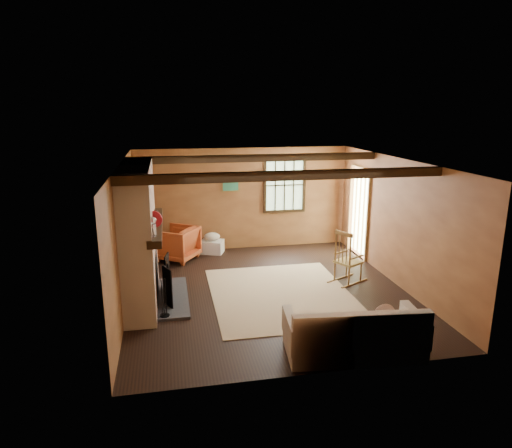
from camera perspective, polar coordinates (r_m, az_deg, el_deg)
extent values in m
plane|color=black|center=(8.55, 1.51, -8.38)|extent=(5.50, 5.50, 0.00)
cube|color=#9F6238|center=(10.79, -1.62, 3.14)|extent=(5.00, 0.02, 2.40)
cube|color=#9F6238|center=(5.64, 7.73, -7.73)|extent=(5.00, 0.02, 2.40)
cube|color=#9F6238|center=(8.01, -16.18, -1.46)|extent=(0.02, 5.50, 2.40)
cube|color=#9F6238|center=(9.02, 17.26, 0.23)|extent=(0.02, 5.50, 2.40)
cube|color=white|center=(7.93, 1.63, 7.81)|extent=(5.00, 5.50, 0.02)
cube|color=black|center=(6.78, 3.86, 6.06)|extent=(5.00, 0.12, 0.14)
cube|color=black|center=(9.10, -0.05, 8.24)|extent=(5.00, 0.12, 0.14)
cube|color=black|center=(10.91, 3.60, 4.85)|extent=(1.02, 0.06, 1.32)
cube|color=#B4D2A1|center=(10.94, 3.56, 4.87)|extent=(0.90, 0.01, 1.20)
cube|color=black|center=(10.92, 3.58, 4.86)|extent=(0.90, 0.03, 0.02)
cube|color=olive|center=(10.54, 12.72, 1.40)|extent=(0.06, 1.00, 2.06)
cube|color=#B4D2A1|center=(10.55, 12.87, 1.41)|extent=(0.01, 0.80, 1.85)
cube|color=olive|center=(10.64, -3.21, 5.16)|extent=(0.42, 0.03, 0.42)
cube|color=#26746A|center=(10.63, -3.20, 5.14)|extent=(0.36, 0.01, 0.36)
cube|color=#A2563E|center=(7.99, -14.39, -1.38)|extent=(0.50, 2.20, 2.40)
cube|color=black|center=(8.21, -13.57, -6.39)|extent=(0.38, 1.00, 0.85)
cube|color=#3D3D42|center=(8.36, -10.42, -8.99)|extent=(0.55, 1.80, 0.05)
cube|color=black|center=(7.94, -12.44, -0.24)|extent=(0.22, 2.30, 0.12)
cube|color=black|center=(7.86, -11.01, -7.69)|extent=(0.16, 0.32, 0.68)
cube|color=black|center=(8.19, -11.03, -6.78)|extent=(0.06, 0.34, 0.68)
cube|color=black|center=(8.51, -11.04, -5.94)|extent=(0.09, 0.34, 0.68)
cylinder|color=black|center=(7.63, -11.33, -11.12)|extent=(0.15, 0.15, 0.02)
cylinder|color=black|center=(7.48, -11.67, -9.12)|extent=(0.01, 0.01, 0.63)
cylinder|color=black|center=(7.50, -11.44, -9.02)|extent=(0.01, 0.01, 0.63)
cylinder|color=black|center=(7.53, -11.22, -8.93)|extent=(0.01, 0.01, 0.63)
cylinder|color=white|center=(7.06, -12.71, -0.75)|extent=(0.09, 0.09, 0.20)
sphere|color=white|center=(7.02, -12.78, 0.45)|extent=(0.11, 0.11, 0.11)
cylinder|color=red|center=(7.57, -12.64, 0.58)|extent=(0.27, 0.09, 0.27)
cube|color=black|center=(7.94, -12.56, 0.61)|extent=(0.23, 0.18, 0.11)
cylinder|color=black|center=(8.28, -12.51, 1.16)|extent=(0.08, 0.08, 0.10)
cylinder|color=black|center=(8.51, -12.48, 1.47)|extent=(0.08, 0.08, 0.09)
cube|color=tan|center=(8.41, 3.16, -8.77)|extent=(2.50, 3.00, 0.01)
cube|color=tan|center=(9.04, 11.46, -4.67)|extent=(0.56, 0.57, 0.04)
cube|color=olive|center=(8.73, 10.90, -1.22)|extent=(0.23, 0.38, 0.07)
cylinder|color=olive|center=(9.13, 12.98, -5.86)|extent=(0.03, 0.03, 0.39)
cylinder|color=olive|center=(9.34, 11.26, -5.30)|extent=(0.03, 0.03, 0.39)
cylinder|color=olive|center=(8.87, 11.54, -6.40)|extent=(0.03, 0.03, 0.39)
cylinder|color=olive|center=(9.08, 9.81, -5.81)|extent=(0.03, 0.03, 0.39)
cylinder|color=olive|center=(8.70, 11.71, -3.27)|extent=(0.03, 0.03, 0.67)
cylinder|color=olive|center=(8.92, 9.94, -2.74)|extent=(0.03, 0.03, 0.67)
cylinder|color=olive|center=(8.76, 11.26, -3.25)|extent=(0.02, 0.02, 0.55)
cylinder|color=olive|center=(8.81, 10.81, -3.11)|extent=(0.02, 0.02, 0.55)
cylinder|color=olive|center=(8.87, 10.37, -2.98)|extent=(0.02, 0.02, 0.55)
cube|color=olive|center=(8.87, 12.48, -4.05)|extent=(0.35, 0.21, 0.03)
cube|color=olive|center=(9.11, 10.56, -3.47)|extent=(0.35, 0.21, 0.03)
cube|color=olive|center=(9.06, 12.21, -7.26)|extent=(0.69, 0.39, 0.03)
cube|color=olive|center=(9.27, 10.49, -6.66)|extent=(0.69, 0.39, 0.03)
cube|color=beige|center=(6.63, 12.03, -13.91)|extent=(1.91, 1.01, 0.40)
cube|color=beige|center=(6.20, 13.13, -12.94)|extent=(1.84, 0.33, 0.50)
cube|color=beige|center=(6.36, 4.38, -13.05)|extent=(0.21, 0.83, 0.37)
cube|color=beige|center=(6.84, 19.26, -11.78)|extent=(0.21, 0.83, 0.37)
ellipsoid|color=beige|center=(6.72, 15.75, -10.88)|extent=(0.34, 0.15, 0.33)
cylinder|color=brown|center=(10.60, -13.17, -3.80)|extent=(0.42, 0.13, 0.13)
cylinder|color=brown|center=(10.60, -12.43, -3.77)|extent=(0.42, 0.13, 0.13)
cylinder|color=brown|center=(10.59, -11.69, -3.74)|extent=(0.42, 0.13, 0.13)
cylinder|color=brown|center=(10.56, -13.21, -3.16)|extent=(0.42, 0.13, 0.13)
cylinder|color=brown|center=(10.56, -12.47, -3.12)|extent=(0.42, 0.13, 0.13)
cylinder|color=brown|center=(10.56, -11.73, -3.09)|extent=(0.42, 0.13, 0.13)
cube|color=white|center=(10.69, -5.50, -2.84)|extent=(0.60, 0.53, 0.30)
ellipsoid|color=beige|center=(10.62, -5.53, -1.59)|extent=(0.40, 0.33, 0.19)
imported|color=#BF6026|center=(10.27, -9.88, -2.40)|extent=(1.13, 1.13, 0.75)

